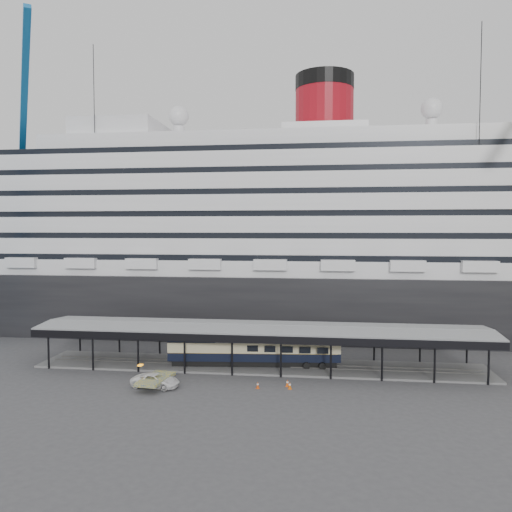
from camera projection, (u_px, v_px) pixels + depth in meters
name	position (u px, v px, depth m)	size (l,w,h in m)	color
ground	(255.00, 378.00, 57.75)	(200.00, 200.00, 0.00)	#3D3D40
cruise_ship	(278.00, 224.00, 88.49)	(130.00, 30.00, 43.90)	black
platform_canopy	(260.00, 348.00, 62.58)	(56.00, 9.18, 5.30)	slate
port_truck	(156.00, 381.00, 54.55)	(2.43, 5.27, 1.46)	white
pullman_carriage	(254.00, 346.00, 62.67)	(21.58, 4.65, 21.03)	black
traffic_cone_left	(258.00, 385.00, 54.13)	(0.47, 0.47, 0.75)	#D7470B
traffic_cone_mid	(290.00, 385.00, 53.91)	(0.44, 0.44, 0.81)	#D75B0B
traffic_cone_right	(287.00, 383.00, 54.79)	(0.42, 0.42, 0.80)	#F4590D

